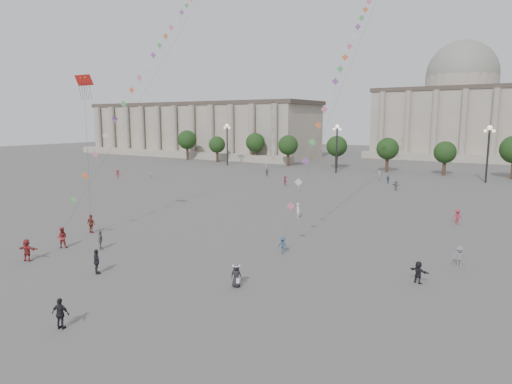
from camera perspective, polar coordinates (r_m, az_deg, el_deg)
The scene contains 30 objects.
ground at distance 36.62m, azimuth -12.17°, elevation -9.73°, with size 360.00×360.00×0.00m, color #504E4B.
hall_west at distance 154.72m, azimuth -7.35°, elevation 7.76°, with size 84.00×26.22×17.20m.
hall_central at distance 155.54m, azimuth 24.05°, elevation 9.21°, with size 48.30×34.30×35.50m.
tree_row at distance 105.46m, azimuth 19.32°, elevation 5.12°, with size 137.12×5.12×8.00m.
lamp_post_far_west at distance 117.40m, azimuth -3.63°, elevation 6.91°, with size 2.00×0.90×10.65m.
lamp_post_mid_west at distance 102.45m, azimuth 10.08°, elevation 6.48°, with size 2.00×0.90×10.65m.
lamp_post_mid_east at distance 94.92m, azimuth 27.07°, elevation 5.45°, with size 2.00×0.90×10.65m.
person_crowd_0 at distance 87.74m, azimuth 16.17°, elevation 1.53°, with size 0.87×0.36×1.49m, color navy.
person_crowd_1 at distance 95.45m, azimuth -13.06°, elevation 2.30°, with size 0.83×0.64×1.70m, color beige.
person_crowd_2 at distance 95.13m, azimuth -16.90°, elevation 2.14°, with size 1.16×0.67×1.79m, color maroon.
person_crowd_3 at distance 35.24m, azimuth 19.63°, elevation -9.43°, with size 1.51×0.48×1.63m, color black.
person_crowd_4 at distance 91.18m, azimuth 15.13°, elevation 1.95°, with size 1.70×0.54×1.84m, color silver.
person_crowd_6 at distance 39.89m, azimuth 24.10°, elevation -7.44°, with size 1.14×0.66×1.77m, color slate.
person_crowd_8 at distance 55.99m, azimuth 23.87°, elevation -2.87°, with size 1.11×0.64×1.72m, color #9A2A39.
person_crowd_10 at distance 104.89m, azimuth 1.29°, elevation 3.11°, with size 0.62×0.40×1.69m, color #B2B1AD.
person_crowd_12 at distance 79.58m, azimuth 17.07°, elevation 0.78°, with size 1.46×0.46×1.57m, color slate.
person_crowd_13 at distance 54.74m, azimuth 5.27°, elevation -2.32°, with size 0.67×0.44×1.83m, color white.
person_crowd_16 at distance 95.42m, azimuth 1.37°, elevation 2.56°, with size 1.07×0.45×1.83m, color slate.
person_crowd_17 at distance 81.21m, azimuth 3.67°, elevation 1.40°, with size 1.17×0.67×1.80m, color maroon.
tourist_0 at distance 50.42m, azimuth -19.91°, elevation -3.75°, with size 1.14×0.47×1.94m, color maroon.
tourist_1 at distance 37.14m, azimuth -19.30°, elevation -8.22°, with size 1.13×0.47×1.93m, color black.
tourist_2 at distance 42.67m, azimuth -26.71°, elevation -6.50°, with size 1.74×0.55×1.87m, color maroon.
tourist_3 at distance 43.87m, azimuth -18.87°, elevation -5.69°, with size 1.02×0.43×1.75m, color slate.
tourist_4 at distance 28.60m, azimuth -23.24°, elevation -13.81°, with size 1.06×0.44×1.81m, color black.
kite_flyer_0 at distance 45.63m, azimuth -23.09°, elevation -5.25°, with size 0.94×0.73×1.93m, color maroon.
kite_flyer_1 at distance 40.35m, azimuth 3.35°, elevation -6.66°, with size 0.97×0.56×1.51m, color #2E4B68.
hat_person at distance 32.52m, azimuth -2.48°, elevation -10.33°, with size 0.92×0.70×1.69m.
dragon_kite at distance 49.84m, azimuth -20.63°, elevation 12.06°, with size 2.22×0.61×14.47m.
kite_train_west at distance 72.51m, azimuth -9.59°, elevation 20.29°, with size 20.54×53.16×73.38m.
kite_train_mid at distance 67.77m, azimuth 13.90°, elevation 21.47°, with size 6.65×53.67×71.69m.
Camera 1 is at (24.78, -24.31, 11.65)m, focal length 32.00 mm.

